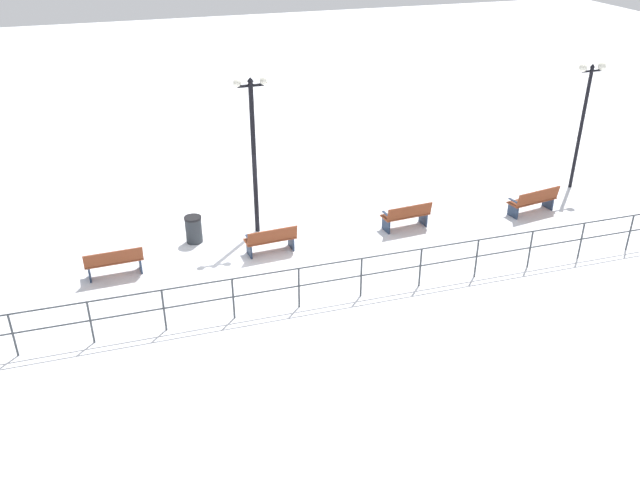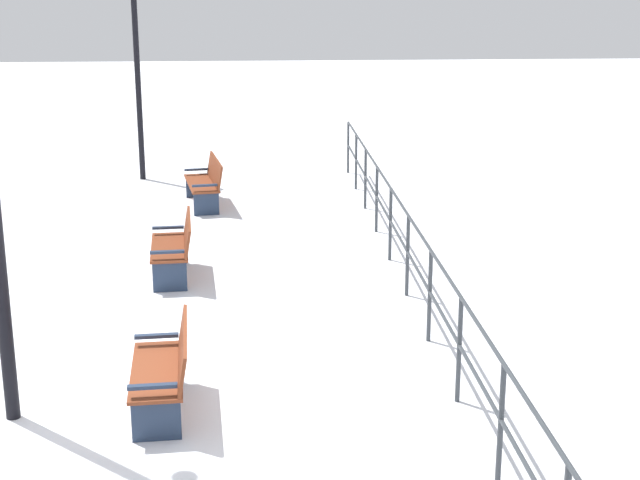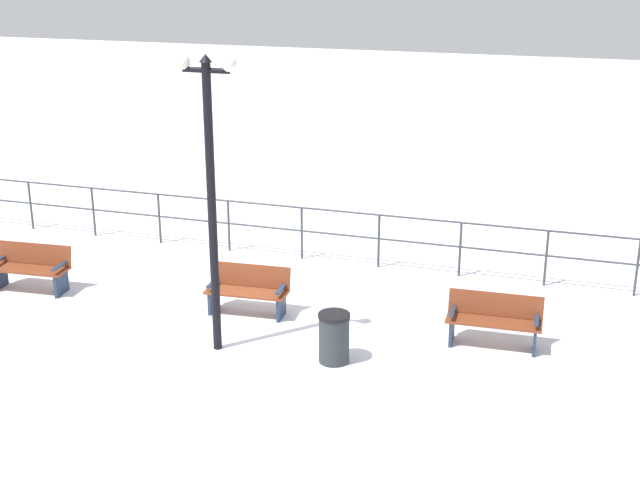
# 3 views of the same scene
# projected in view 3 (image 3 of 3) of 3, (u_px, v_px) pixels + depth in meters

# --- Properties ---
(ground_plane) EXTENTS (80.00, 80.00, 0.00)m
(ground_plane) POSITION_uv_depth(u_px,v_px,m) (245.00, 316.00, 15.34)
(ground_plane) COLOR white
(ground_plane) RESTS_ON ground
(bench_second) EXTENTS (0.69, 1.54, 0.87)m
(bench_second) POSITION_uv_depth(u_px,v_px,m) (31.00, 267.00, 16.39)
(bench_second) COLOR brown
(bench_second) RESTS_ON ground
(bench_third) EXTENTS (0.67, 1.51, 0.85)m
(bench_third) POSITION_uv_depth(u_px,v_px,m) (248.00, 290.00, 15.36)
(bench_third) COLOR brown
(bench_third) RESTS_ON ground
(bench_fourth) EXTENTS (0.60, 1.57, 0.86)m
(bench_fourth) POSITION_uv_depth(u_px,v_px,m) (494.00, 320.00, 14.10)
(bench_fourth) COLOR brown
(bench_fourth) RESTS_ON ground
(lamppost_middle) EXTENTS (0.23, 0.98, 4.76)m
(lamppost_middle) POSITION_uv_depth(u_px,v_px,m) (210.00, 174.00, 13.17)
(lamppost_middle) COLOR black
(lamppost_middle) RESTS_ON ground
(waterfront_railing) EXTENTS (0.05, 23.25, 1.14)m
(waterfront_railing) POSITION_uv_depth(u_px,v_px,m) (302.00, 224.00, 17.92)
(waterfront_railing) COLOR #383D42
(waterfront_railing) RESTS_ON ground
(trash_bin) EXTENTS (0.51, 0.51, 0.82)m
(trash_bin) POSITION_uv_depth(u_px,v_px,m) (334.00, 337.00, 13.56)
(trash_bin) COLOR #2D3338
(trash_bin) RESTS_ON ground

